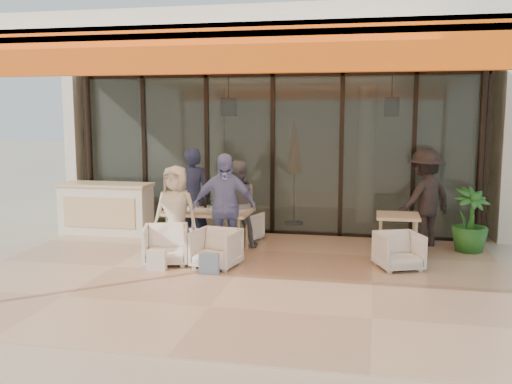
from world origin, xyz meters
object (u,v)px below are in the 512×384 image
diner_cream (176,212)px  side_table (398,221)px  host_counter (106,208)px  diner_navy (192,197)px  chair_near_left (166,243)px  chair_far_right (243,225)px  diner_grey (237,204)px  chair_near_right (216,247)px  diner_periwinkle (224,207)px  potted_palm (470,221)px  dining_table (207,214)px  chair_far_left (201,223)px  standing_woman (425,198)px  side_chair (399,249)px

diner_cream → side_table: diner_cream is taller
host_counter → diner_navy: diner_navy is taller
chair_near_left → chair_far_right: bearing=48.5°
diner_grey → side_table: (2.81, -0.19, -0.15)m
side_table → chair_near_right: bearing=-156.7°
side_table → chair_far_right: bearing=166.3°
diner_navy → diner_periwinkle: size_ratio=1.02×
side_table → host_counter: bearing=172.5°
host_counter → side_table: 5.70m
potted_palm → dining_table: bearing=-168.7°
chair_far_left → potted_palm: bearing=-161.7°
chair_far_right → diner_periwinkle: bearing=108.2°
diner_navy → standing_woman: 4.22m
side_chair → diner_grey: bearing=139.9°
diner_periwinkle → chair_far_right: bearing=78.2°
chair_far_left → chair_far_right: bearing=-161.2°
side_chair → diner_periwinkle: bearing=157.6°
chair_far_left → diner_periwinkle: 1.73m
chair_near_left → standing_woman: (4.16, 2.12, 0.54)m
chair_far_right → host_counter: bearing=17.1°
potted_palm → chair_near_left: bearing=-159.3°
diner_cream → dining_table: bearing=52.6°
chair_near_left → diner_grey: (0.84, 1.40, 0.44)m
side_table → potted_palm: bearing=27.0°
diner_navy → diner_grey: bearing=165.4°
chair_near_left → diner_navy: (0.00, 1.40, 0.55)m
chair_far_left → side_table: bearing=-171.8°
dining_table → potted_palm: (4.49, 0.89, -0.11)m
diner_cream → side_chair: size_ratio=2.38×
chair_far_left → side_chair: size_ratio=0.96×
standing_woman → diner_navy: bearing=-30.9°
chair_near_left → potted_palm: potted_palm is taller
chair_far_right → chair_near_right: bearing=108.2°
chair_far_right → side_table: size_ratio=0.84×
host_counter → side_chair: bearing=-14.8°
chair_near_left → side_chair: 3.68m
diner_periwinkle → side_chair: 2.87m
dining_table → diner_grey: (0.43, 0.44, 0.11)m
dining_table → diner_cream: size_ratio=0.96×
standing_woman → potted_palm: bearing=119.5°
chair_near_right → potted_palm: potted_palm is taller
standing_woman → side_chair: bearing=32.4°
potted_palm → diner_navy: bearing=-174.8°
side_chair → chair_near_left: bearing=165.6°
host_counter → diner_periwinkle: size_ratio=1.04×
diner_grey → side_table: diner_grey is taller
dining_table → chair_far_right: size_ratio=2.40×
dining_table → standing_woman: (3.74, 1.16, 0.21)m
diner_navy → diner_cream: 0.91m
host_counter → side_table: host_counter is taller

